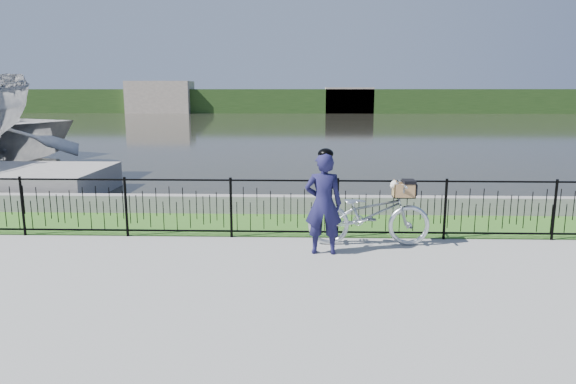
{
  "coord_description": "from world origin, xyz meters",
  "views": [
    {
      "loc": [
        0.37,
        -7.77,
        2.73
      ],
      "look_at": [
        0.09,
        1.0,
        1.0
      ],
      "focal_mm": 32.0,
      "sensor_mm": 36.0,
      "label": 1
    }
  ],
  "objects": [
    {
      "name": "far_treeline",
      "position": [
        0.0,
        60.0,
        1.5
      ],
      "size": [
        120.0,
        6.0,
        3.0
      ],
      "primitive_type": "cube",
      "color": "#2A481B",
      "rests_on": "ground"
    },
    {
      "name": "grass_strip",
      "position": [
        0.0,
        2.6,
        0.0
      ],
      "size": [
        60.0,
        2.0,
        0.01
      ],
      "primitive_type": "cube",
      "color": "#356620",
      "rests_on": "ground"
    },
    {
      "name": "far_building_left",
      "position": [
        -18.0,
        58.0,
        2.0
      ],
      "size": [
        8.0,
        4.0,
        4.0
      ],
      "primitive_type": "cube",
      "color": "#AA9A89",
      "rests_on": "ground"
    },
    {
      "name": "far_building_right",
      "position": [
        6.0,
        58.5,
        1.6
      ],
      "size": [
        6.0,
        3.0,
        3.2
      ],
      "primitive_type": "cube",
      "color": "#AA9A89",
      "rests_on": "ground"
    },
    {
      "name": "ground",
      "position": [
        0.0,
        0.0,
        0.0
      ],
      "size": [
        120.0,
        120.0,
        0.0
      ],
      "primitive_type": "plane",
      "color": "gray",
      "rests_on": "ground"
    },
    {
      "name": "quay_wall",
      "position": [
        0.0,
        3.6,
        0.2
      ],
      "size": [
        60.0,
        0.3,
        0.4
      ],
      "primitive_type": "cube",
      "color": "gray",
      "rests_on": "ground"
    },
    {
      "name": "fence",
      "position": [
        0.0,
        1.6,
        0.58
      ],
      "size": [
        14.0,
        0.06,
        1.15
      ],
      "primitive_type": null,
      "color": "black",
      "rests_on": "ground"
    },
    {
      "name": "water",
      "position": [
        0.0,
        33.0,
        0.0
      ],
      "size": [
        120.0,
        120.0,
        0.0
      ],
      "primitive_type": "plane",
      "color": "black",
      "rests_on": "ground"
    },
    {
      "name": "cyclist",
      "position": [
        0.7,
        0.68,
        0.89
      ],
      "size": [
        0.64,
        0.42,
        1.8
      ],
      "color": "#17163E",
      "rests_on": "ground"
    },
    {
      "name": "bicycle_rig",
      "position": [
        1.54,
        1.2,
        0.58
      ],
      "size": [
        2.17,
        0.76,
        1.21
      ],
      "color": "silver",
      "rests_on": "ground"
    }
  ]
}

